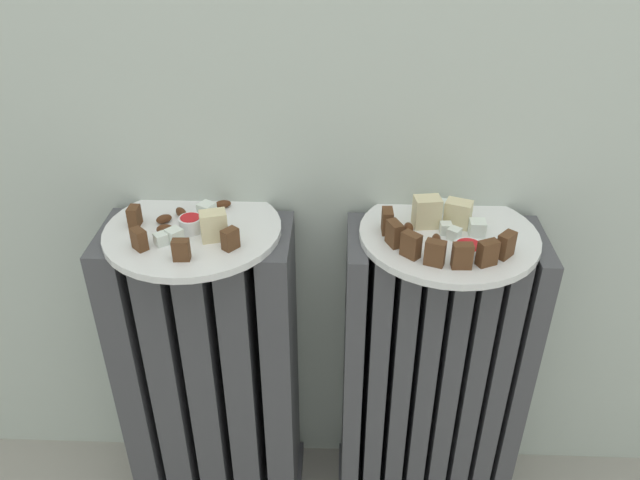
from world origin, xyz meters
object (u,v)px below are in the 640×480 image
Objects in this scene: plate_right at (448,235)px; radiator_left at (211,375)px; radiator_right at (430,381)px; jam_bowl_left at (191,223)px; fork at (459,217)px; jam_bowl_right at (468,249)px; plate_left at (193,230)px.

radiator_left is at bearing 180.00° from plate_right.
radiator_left is 2.16× the size of plate_right.
radiator_right is 16.08× the size of jam_bowl_left.
jam_bowl_left reaches higher than fork.
fork is (0.02, 0.05, 0.01)m from plate_right.
jam_bowl_right reaches higher than radiator_right.
fork is (0.02, 0.05, 0.33)m from radiator_right.
radiator_right is 0.53m from plate_left.
jam_bowl_right is at bearing -74.94° from radiator_right.
plate_left is (0.00, 0.00, 0.33)m from radiator_left.
plate_right is 0.42m from jam_bowl_left.
fork is at bearing 64.84° from radiator_right.
jam_bowl_left reaches higher than plate_left.
radiator_left is at bearing -180.00° from radiator_right.
jam_bowl_right reaches higher than radiator_left.
fork is at bearing 6.36° from radiator_left.
fork is at bearing 6.36° from plate_left.
radiator_left is 1.00× the size of radiator_right.
jam_bowl_left is 0.42× the size of fork.
plate_right is at bearing 0.00° from radiator_left.
fork reaches higher than plate_left.
jam_bowl_right reaches higher than fork.
plate_right is 7.46× the size of jam_bowl_left.
plate_left is at bearing 171.12° from jam_bowl_right.
radiator_right is 0.54m from jam_bowl_left.
radiator_left is 6.73× the size of fork.
plate_left is at bearing 93.32° from jam_bowl_left.
radiator_right is 13.49× the size of jam_bowl_right.
jam_bowl_left is at bearing -178.47° from plate_right.
plate_right is at bearing -115.16° from fork.
jam_bowl_right is (0.44, -0.06, -0.00)m from jam_bowl_left.
radiator_right is 2.16× the size of plate_left.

